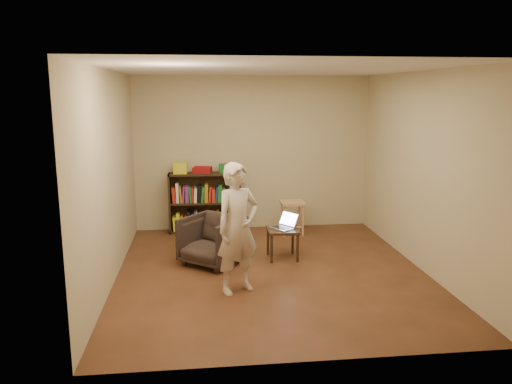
{
  "coord_description": "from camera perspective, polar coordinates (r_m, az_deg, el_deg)",
  "views": [
    {
      "loc": [
        -0.91,
        -6.17,
        2.32
      ],
      "look_at": [
        -0.16,
        0.35,
        1.01
      ],
      "focal_mm": 35.0,
      "sensor_mm": 36.0,
      "label": 1
    }
  ],
  "objects": [
    {
      "name": "side_table",
      "position": [
        7.07,
        3.06,
        -4.81
      ],
      "size": [
        0.42,
        0.42,
        0.43
      ],
      "color": "black",
      "rests_on": "floor"
    },
    {
      "name": "floor",
      "position": [
        6.66,
        1.76,
        -9.09
      ],
      "size": [
        4.5,
        4.5,
        0.0
      ],
      "primitive_type": "plane",
      "color": "#402614",
      "rests_on": "ground"
    },
    {
      "name": "armchair",
      "position": [
        6.88,
        -5.03,
        -5.52
      ],
      "size": [
        1.02,
        1.02,
        0.67
      ],
      "primitive_type": "imported",
      "rotation": [
        0.0,
        0.0,
        -0.67
      ],
      "color": "#2F231F",
      "rests_on": "floor"
    },
    {
      "name": "wall_left",
      "position": [
        6.35,
        -16.33,
        1.6
      ],
      "size": [
        0.0,
        4.5,
        4.5
      ],
      "primitive_type": "plane",
      "rotation": [
        1.57,
        0.0,
        1.57
      ],
      "color": "beige",
      "rests_on": "floor"
    },
    {
      "name": "red_cloth",
      "position": [
        8.37,
        -6.15,
        2.52
      ],
      "size": [
        0.34,
        0.28,
        0.1
      ],
      "primitive_type": "cube",
      "rotation": [
        0.0,
        0.0,
        -0.2
      ],
      "color": "maroon",
      "rests_on": "bookshelf"
    },
    {
      "name": "ceiling",
      "position": [
        6.25,
        1.91,
        13.87
      ],
      "size": [
        4.5,
        4.5,
        0.0
      ],
      "primitive_type": "plane",
      "color": "white",
      "rests_on": "wall_back"
    },
    {
      "name": "bookshelf",
      "position": [
        8.48,
        -5.85,
        -1.56
      ],
      "size": [
        1.2,
        0.3,
        1.0
      ],
      "color": "black",
      "rests_on": "floor"
    },
    {
      "name": "box_yellow",
      "position": [
        8.35,
        -8.67,
        2.71
      ],
      "size": [
        0.22,
        0.16,
        0.18
      ],
      "primitive_type": "cube",
      "rotation": [
        0.0,
        0.0,
        -0.02
      ],
      "color": "yellow",
      "rests_on": "bookshelf"
    },
    {
      "name": "laptop",
      "position": [
        7.1,
        3.26,
        -3.71
      ],
      "size": [
        0.45,
        0.44,
        0.21
      ],
      "rotation": [
        0.0,
        0.0,
        -0.92
      ],
      "color": "silver",
      "rests_on": "side_table"
    },
    {
      "name": "box_white",
      "position": [
        8.4,
        -2.5,
        2.52
      ],
      "size": [
        0.1,
        0.1,
        0.07
      ],
      "primitive_type": "cube",
      "rotation": [
        0.0,
        0.0,
        0.13
      ],
      "color": "white",
      "rests_on": "bookshelf"
    },
    {
      "name": "wall_back",
      "position": [
        8.53,
        -0.37,
        4.45
      ],
      "size": [
        4.0,
        0.0,
        4.0
      ],
      "primitive_type": "plane",
      "rotation": [
        1.57,
        0.0,
        0.0
      ],
      "color": "beige",
      "rests_on": "floor"
    },
    {
      "name": "wall_right",
      "position": [
        6.9,
        18.5,
        2.22
      ],
      "size": [
        0.0,
        4.5,
        4.5
      ],
      "primitive_type": "plane",
      "rotation": [
        1.57,
        0.0,
        -1.57
      ],
      "color": "beige",
      "rests_on": "floor"
    },
    {
      "name": "box_green",
      "position": [
        8.37,
        -3.73,
        2.72
      ],
      "size": [
        0.15,
        0.15,
        0.15
      ],
      "primitive_type": "cube",
      "rotation": [
        0.0,
        0.0,
        0.02
      ],
      "color": "#1C6A2A",
      "rests_on": "bookshelf"
    },
    {
      "name": "stool",
      "position": [
        8.28,
        4.18,
        -1.81
      ],
      "size": [
        0.38,
        0.38,
        0.55
      ],
      "color": "tan",
      "rests_on": "floor"
    },
    {
      "name": "person",
      "position": [
        5.81,
        -2.1,
        -4.17
      ],
      "size": [
        0.67,
        0.6,
        1.54
      ],
      "primitive_type": "imported",
      "rotation": [
        0.0,
        0.0,
        0.51
      ],
      "color": "beige",
      "rests_on": "floor"
    }
  ]
}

